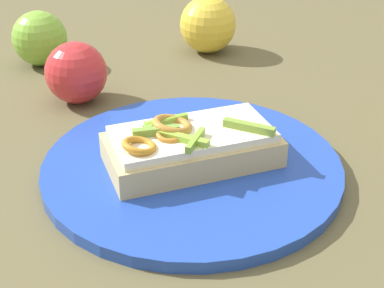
% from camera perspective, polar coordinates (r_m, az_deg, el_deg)
% --- Properties ---
extents(ground_plane, '(2.00, 2.00, 0.00)m').
position_cam_1_polar(ground_plane, '(0.58, 0.00, -2.79)').
color(ground_plane, brown).
rests_on(ground_plane, ground).
extents(plate, '(0.30, 0.30, 0.01)m').
position_cam_1_polar(plate, '(0.57, 0.00, -2.27)').
color(plate, '#2247B1').
rests_on(plate, ground_plane).
extents(sandwich, '(0.18, 0.17, 0.05)m').
position_cam_1_polar(sandwich, '(0.56, -0.13, -0.16)').
color(sandwich, tan).
rests_on(sandwich, plate).
extents(apple_1, '(0.11, 0.11, 0.08)m').
position_cam_1_polar(apple_1, '(0.72, -11.49, 6.99)').
color(apple_1, red).
rests_on(apple_1, ground_plane).
extents(apple_2, '(0.12, 0.12, 0.08)m').
position_cam_1_polar(apple_2, '(0.87, 1.60, 11.83)').
color(apple_2, gold).
rests_on(apple_2, ground_plane).
extents(apple_3, '(0.10, 0.10, 0.08)m').
position_cam_1_polar(apple_3, '(0.85, -14.96, 10.15)').
color(apple_3, '#7AB638').
rests_on(apple_3, ground_plane).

